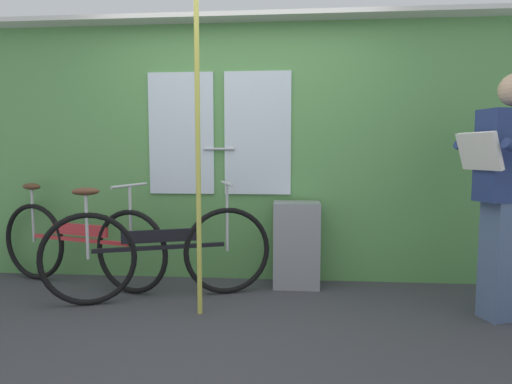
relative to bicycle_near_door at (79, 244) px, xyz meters
The scene contains 7 objects.
ground_plane 1.76m from the bicycle_near_door, 35.44° to the right, with size 6.44×4.32×0.04m, color #38383D.
train_door_wall 1.67m from the bicycle_near_door, 14.52° to the left, with size 5.44×0.28×2.36m.
bicycle_near_door is the anchor object (origin of this frame).
bicycle_leaning_behind 0.86m from the bicycle_near_door, 19.28° to the right, with size 1.72×0.71×0.93m.
passenger_reading_newspaper 3.44m from the bicycle_near_door, ahead, with size 0.63×0.57×1.72m.
trash_bin_by_wall 1.91m from the bicycle_near_door, ahead, with size 0.40×0.28×0.75m, color gray.
handrail_pole 1.53m from the bicycle_near_door, 24.95° to the right, with size 0.04×0.04×2.32m, color #C6C14C.
Camera 1 is at (0.45, -2.55, 1.18)m, focal length 29.93 mm.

